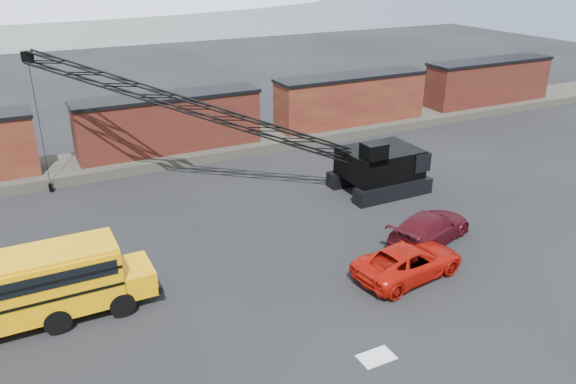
{
  "coord_description": "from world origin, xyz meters",
  "views": [
    {
      "loc": [
        -10.44,
        -17.95,
        14.38
      ],
      "look_at": [
        1.64,
        5.78,
        3.0
      ],
      "focal_mm": 35.0,
      "sensor_mm": 36.0,
      "label": 1
    }
  ],
  "objects_px": {
    "school_bus": "(0,293)",
    "maroon_suv": "(430,227)",
    "red_pickup": "(409,261)",
    "crawler_crane": "(201,110)"
  },
  "relations": [
    {
      "from": "school_bus",
      "to": "maroon_suv",
      "type": "distance_m",
      "value": 20.71
    },
    {
      "from": "crawler_crane",
      "to": "maroon_suv",
      "type": "bearing_deg",
      "value": -54.13
    },
    {
      "from": "red_pickup",
      "to": "school_bus",
      "type": "bearing_deg",
      "value": 69.29
    },
    {
      "from": "school_bus",
      "to": "red_pickup",
      "type": "bearing_deg",
      "value": -13.2
    },
    {
      "from": "crawler_crane",
      "to": "red_pickup",
      "type": "bearing_deg",
      "value": -69.35
    },
    {
      "from": "red_pickup",
      "to": "crawler_crane",
      "type": "bearing_deg",
      "value": 13.13
    },
    {
      "from": "red_pickup",
      "to": "crawler_crane",
      "type": "distance_m",
      "value": 15.8
    },
    {
      "from": "school_bus",
      "to": "crawler_crane",
      "type": "height_order",
      "value": "crawler_crane"
    },
    {
      "from": "red_pickup",
      "to": "maroon_suv",
      "type": "xyz_separation_m",
      "value": [
        3.22,
        2.3,
        0.02
      ]
    },
    {
      "from": "maroon_suv",
      "to": "crawler_crane",
      "type": "xyz_separation_m",
      "value": [
        -8.53,
        11.8,
        4.71
      ]
    }
  ]
}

